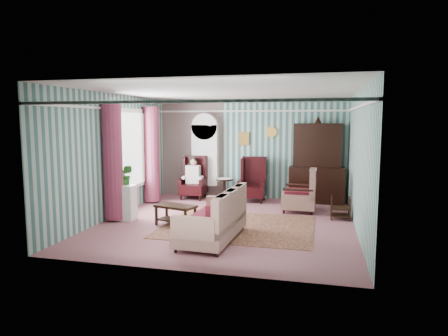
% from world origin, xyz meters
% --- Properties ---
extents(floor, '(6.00, 6.00, 0.00)m').
position_xyz_m(floor, '(0.00, 0.00, 0.00)').
color(floor, '#94565F').
rests_on(floor, ground).
extents(room_shell, '(5.53, 6.02, 2.91)m').
position_xyz_m(room_shell, '(-0.62, 0.18, 2.01)').
color(room_shell, '#376561').
rests_on(room_shell, ground).
extents(bookcase, '(0.80, 0.28, 2.24)m').
position_xyz_m(bookcase, '(-1.35, 2.84, 1.12)').
color(bookcase, silver).
rests_on(bookcase, floor).
extents(dresser_hutch, '(1.50, 0.56, 2.36)m').
position_xyz_m(dresser_hutch, '(1.90, 2.72, 1.18)').
color(dresser_hutch, black).
rests_on(dresser_hutch, floor).
extents(wingback_left, '(0.76, 0.80, 1.25)m').
position_xyz_m(wingback_left, '(-1.60, 2.45, 0.62)').
color(wingback_left, black).
rests_on(wingback_left, floor).
extents(wingback_right, '(0.76, 0.80, 1.25)m').
position_xyz_m(wingback_right, '(0.15, 2.45, 0.62)').
color(wingback_right, black).
rests_on(wingback_right, floor).
extents(seated_woman, '(0.44, 0.40, 1.18)m').
position_xyz_m(seated_woman, '(-1.60, 2.45, 0.59)').
color(seated_woman, white).
rests_on(seated_woman, floor).
extents(round_side_table, '(0.50, 0.50, 0.60)m').
position_xyz_m(round_side_table, '(-0.70, 2.60, 0.30)').
color(round_side_table, black).
rests_on(round_side_table, floor).
extents(nest_table, '(0.45, 0.38, 0.54)m').
position_xyz_m(nest_table, '(2.47, 0.90, 0.27)').
color(nest_table, black).
rests_on(nest_table, floor).
extents(plant_stand, '(0.55, 0.35, 0.80)m').
position_xyz_m(plant_stand, '(-2.40, -0.30, 0.40)').
color(plant_stand, silver).
rests_on(plant_stand, floor).
extents(rug, '(3.20, 2.60, 0.01)m').
position_xyz_m(rug, '(0.30, -0.30, 0.01)').
color(rug, '#471917').
rests_on(rug, floor).
extents(sofa, '(1.13, 2.05, 1.09)m').
position_xyz_m(sofa, '(0.01, -1.36, 0.54)').
color(sofa, '#B7A58E').
rests_on(sofa, floor).
extents(floral_armchair, '(0.87, 0.91, 1.09)m').
position_xyz_m(floral_armchair, '(1.49, 1.50, 0.54)').
color(floral_armchair, beige).
rests_on(floral_armchair, floor).
extents(coffee_table, '(0.97, 0.68, 0.45)m').
position_xyz_m(coffee_table, '(-1.04, -0.51, 0.22)').
color(coffee_table, black).
rests_on(coffee_table, floor).
extents(potted_plant_a, '(0.44, 0.39, 0.46)m').
position_xyz_m(potted_plant_a, '(-2.49, -0.37, 1.03)').
color(potted_plant_a, '#1A561C').
rests_on(potted_plant_a, plant_stand).
extents(potted_plant_b, '(0.26, 0.21, 0.46)m').
position_xyz_m(potted_plant_b, '(-2.33, -0.20, 1.03)').
color(potted_plant_b, '#2B591B').
rests_on(potted_plant_b, plant_stand).
extents(potted_plant_c, '(0.25, 0.25, 0.37)m').
position_xyz_m(potted_plant_c, '(-2.41, -0.22, 0.98)').
color(potted_plant_c, '#205119').
rests_on(potted_plant_c, plant_stand).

